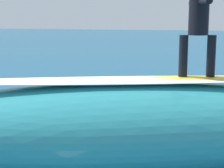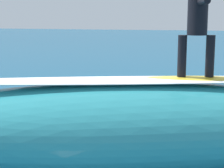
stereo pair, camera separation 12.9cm
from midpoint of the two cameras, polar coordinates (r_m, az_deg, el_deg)
ground_plane at (r=9.56m, az=1.91°, el=-8.16°), size 120.00×120.00×0.00m
wave_crest at (r=7.39m, az=2.52°, el=-6.57°), size 9.72×4.88×1.78m
wave_foam_lip at (r=7.18m, az=2.58°, el=0.54°), size 7.94×3.01×0.08m
surfboard_riding at (r=7.42m, az=12.64°, el=0.69°), size 2.36×0.98×0.10m
surfer_riding at (r=7.32m, az=12.97°, el=8.79°), size 0.67×1.61×1.71m
surfboard_paddling at (r=11.31m, az=-7.62°, el=-5.04°), size 1.65×2.42×0.09m
surfer_paddling at (r=11.34m, az=-7.19°, el=-4.10°), size 0.93×1.45×0.28m
foam_patch_near at (r=11.86m, az=-5.01°, el=-4.26°), size 0.61×0.61×0.09m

